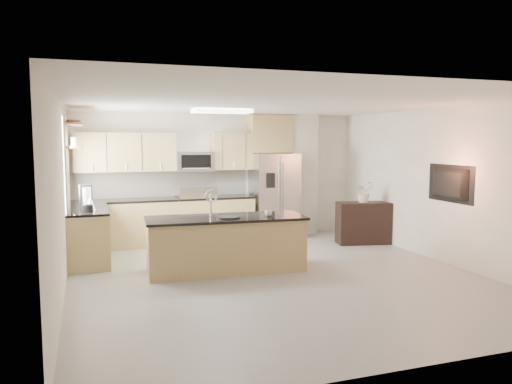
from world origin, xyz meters
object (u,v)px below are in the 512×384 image
object	(u,v)px
kettle	(90,203)
refrigerator	(274,196)
television	(446,184)
range	(196,219)
island	(226,244)
flower_vase	(364,186)
credenza	(363,223)
coffee_maker	(86,196)
microwave	(194,161)
blender	(87,201)
cup	(268,213)
platter	(228,217)
bowl	(73,121)

from	to	relation	value
kettle	refrigerator	bearing A→B (deg)	18.13
refrigerator	television	xyz separation A→B (m)	(1.85, -3.07, 0.46)
range	island	size ratio (longest dim) A/B	0.45
refrigerator	flower_vase	distance (m)	1.89
credenza	kettle	world-z (taller)	kettle
refrigerator	coffee_maker	xyz separation A→B (m)	(-3.75, -0.80, 0.21)
kettle	credenza	bearing A→B (deg)	0.44
credenza	microwave	bearing A→B (deg)	168.90
refrigerator	blender	distance (m)	4.00
cup	coffee_maker	world-z (taller)	coffee_maker
blender	platter	bearing A→B (deg)	-24.66
kettle	microwave	bearing A→B (deg)	34.21
microwave	cup	world-z (taller)	microwave
microwave	credenza	size ratio (longest dim) A/B	0.73
flower_vase	bowl	bearing A→B (deg)	175.64
blender	television	bearing A→B (deg)	-16.46
range	platter	size ratio (longest dim) A/B	3.07
refrigerator	bowl	world-z (taller)	bowl
bowl	flower_vase	size ratio (longest dim) A/B	0.53
kettle	bowl	xyz separation A→B (m)	(-0.23, 0.44, 1.35)
refrigerator	cup	distance (m)	2.64
platter	coffee_maker	bearing A→B (deg)	142.98
island	television	world-z (taller)	television
bowl	coffee_maker	bearing A→B (deg)	-11.53
range	flower_vase	bearing A→B (deg)	-21.46
island	blender	size ratio (longest dim) A/B	6.49
island	platter	xyz separation A→B (m)	(0.01, -0.09, 0.44)
refrigerator	platter	distance (m)	2.90
cup	coffee_maker	distance (m)	3.19
credenza	platter	bearing A→B (deg)	-146.88
refrigerator	kettle	xyz separation A→B (m)	(-3.68, -1.21, 0.14)
credenza	kettle	size ratio (longest dim) A/B	4.05
coffee_maker	platter	bearing A→B (deg)	-37.02
microwave	kettle	size ratio (longest dim) A/B	2.97
microwave	cup	xyz separation A→B (m)	(0.64, -2.60, -0.72)
microwave	credenza	distance (m)	3.61
television	blender	bearing A→B (deg)	73.54
television	bowl	bearing A→B (deg)	68.19
platter	coffee_maker	distance (m)	2.62
range	kettle	xyz separation A→B (m)	(-2.02, -1.25, 0.56)
microwave	refrigerator	world-z (taller)	microwave
range	cup	size ratio (longest dim) A/B	9.69
microwave	blender	xyz separation A→B (m)	(-2.07, -1.60, -0.54)
microwave	coffee_maker	xyz separation A→B (m)	(-2.09, -0.97, -0.53)
range	cup	distance (m)	2.59
range	blender	distance (m)	2.62
refrigerator	platter	world-z (taller)	refrigerator
microwave	island	xyz separation A→B (m)	(-0.02, -2.45, -1.20)
credenza	cup	bearing A→B (deg)	-141.00
island	bowl	size ratio (longest dim) A/B	7.47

